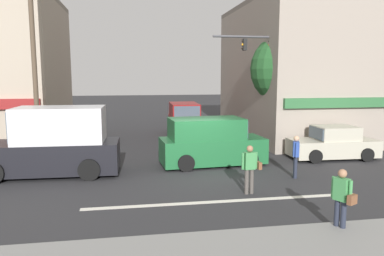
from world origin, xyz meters
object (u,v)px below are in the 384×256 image
Objects in this scene: pedestrian_far_side at (250,166)px; street_tree at (287,69)px; van_crossing_leftbound at (211,143)px; pedestrian_mid_crossing at (296,154)px; traffic_light_mast at (283,72)px; van_crossing_rightbound at (184,120)px; pedestrian_foreground_with_bag at (342,197)px; utility_pole_near_left at (34,65)px; sedan_parked_curbside at (333,144)px; box_truck_crossing_center at (52,144)px.

street_tree is at bearing 59.44° from pedestrian_far_side.
pedestrian_mid_crossing is (2.82, -2.65, -0.06)m from van_crossing_leftbound.
van_crossing_leftbound is at bearing -147.80° from traffic_light_mast.
traffic_light_mast is at bearing 59.95° from pedestrian_far_side.
van_crossing_rightbound reaches higher than pedestrian_foreground_with_bag.
traffic_light_mast reaches higher than van_crossing_leftbound.
utility_pole_near_left is 1.39× the size of traffic_light_mast.
van_crossing_leftbound is at bearing 136.71° from pedestrian_mid_crossing.
pedestrian_far_side is at bearing 110.19° from pedestrian_foreground_with_bag.
traffic_light_mast is (-0.53, -0.75, -0.14)m from street_tree.
street_tree is 7.46m from pedestrian_mid_crossing.
sedan_parked_curbside is 9.10m from pedestrian_foreground_with_bag.
street_tree reaches higher than van_crossing_leftbound.
pedestrian_foreground_with_bag is at bearing -118.89° from sedan_parked_curbside.
pedestrian_foreground_with_bag is (-2.86, -10.59, -3.22)m from traffic_light_mast.
traffic_light_mast reaches higher than box_truck_crossing_center.
pedestrian_far_side reaches higher than sedan_parked_curbside.
pedestrian_mid_crossing and pedestrian_far_side have the same top height.
pedestrian_foreground_with_bag is at bearing -106.64° from street_tree.
box_truck_crossing_center reaches higher than sedan_parked_curbside.
traffic_light_mast is 1.33× the size of van_crossing_rightbound.
street_tree is at bearing 70.15° from pedestrian_mid_crossing.
box_truck_crossing_center is (-11.16, -3.51, -2.92)m from traffic_light_mast.
street_tree is 1.12× the size of box_truck_crossing_center.
utility_pole_near_left reaches higher than sedan_parked_curbside.
box_truck_crossing_center reaches higher than van_crossing_rightbound.
box_truck_crossing_center is (-6.61, -0.64, 0.25)m from van_crossing_leftbound.
pedestrian_foreground_with_bag is at bearing -69.81° from pedestrian_far_side.
van_crossing_rightbound is at bearing 54.17° from box_truck_crossing_center.
utility_pole_near_left is 8.71m from van_crossing_leftbound.
pedestrian_far_side is (0.30, -12.95, -0.05)m from van_crossing_rightbound.
pedestrian_foreground_with_bag is at bearing -40.46° from box_truck_crossing_center.
van_crossing_leftbound reaches higher than pedestrian_mid_crossing.
sedan_parked_curbside is 2.49× the size of pedestrian_mid_crossing.
utility_pole_near_left is 1.53× the size of box_truck_crossing_center.
van_crossing_leftbound is 1.01× the size of van_crossing_rightbound.
street_tree is at bearing 106.62° from sedan_parked_curbside.
traffic_light_mast reaches higher than pedestrian_mid_crossing.
pedestrian_mid_crossing is at bearing -109.85° from street_tree.
pedestrian_far_side is at bearing -27.31° from box_truck_crossing_center.
van_crossing_rightbound is at bearing 89.21° from van_crossing_leftbound.
van_crossing_leftbound is at bearing -144.57° from street_tree.
van_crossing_rightbound is (0.12, 8.68, 0.00)m from van_crossing_leftbound.
street_tree reaches higher than pedestrian_mid_crossing.
pedestrian_foreground_with_bag is (9.42, -9.74, -3.52)m from utility_pole_near_left.
pedestrian_far_side is (-2.39, -1.62, 0.00)m from pedestrian_mid_crossing.
pedestrian_foreground_with_bag and pedestrian_far_side have the same top height.
pedestrian_mid_crossing is at bearing -76.61° from van_crossing_rightbound.
utility_pole_near_left is 12.06m from pedestrian_mid_crossing.
street_tree is 9.76m from pedestrian_far_side.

